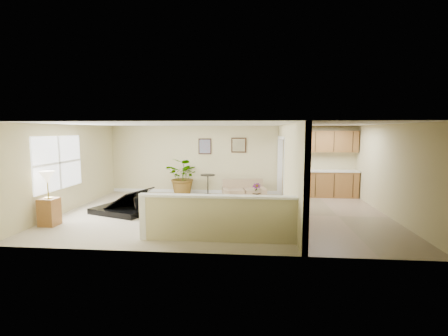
# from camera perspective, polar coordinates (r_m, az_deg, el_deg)

# --- Properties ---
(floor) EXTENTS (9.00, 9.00, 0.00)m
(floor) POSITION_cam_1_polar(r_m,az_deg,el_deg) (9.22, -0.16, -8.03)
(floor) COLOR tan
(floor) RESTS_ON ground
(back_wall) EXTENTS (9.00, 0.04, 2.50)m
(back_wall) POSITION_cam_1_polar(r_m,az_deg,el_deg) (11.96, 1.17, 1.42)
(back_wall) COLOR #CDC28C
(back_wall) RESTS_ON floor
(front_wall) EXTENTS (9.00, 0.04, 2.50)m
(front_wall) POSITION_cam_1_polar(r_m,az_deg,el_deg) (6.03, -2.81, -3.66)
(front_wall) COLOR #CDC28C
(front_wall) RESTS_ON floor
(left_wall) EXTENTS (0.04, 6.00, 2.50)m
(left_wall) POSITION_cam_1_polar(r_m,az_deg,el_deg) (10.41, -25.65, 0.01)
(left_wall) COLOR #CDC28C
(left_wall) RESTS_ON floor
(right_wall) EXTENTS (0.04, 6.00, 2.50)m
(right_wall) POSITION_cam_1_polar(r_m,az_deg,el_deg) (9.67, 27.44, -0.54)
(right_wall) COLOR #CDC28C
(right_wall) RESTS_ON floor
(ceiling) EXTENTS (9.00, 6.00, 0.04)m
(ceiling) POSITION_cam_1_polar(r_m,az_deg,el_deg) (8.92, -0.16, 7.71)
(ceiling) COLOR silver
(ceiling) RESTS_ON back_wall
(kitchen_vinyl) EXTENTS (2.70, 6.00, 0.01)m
(kitchen_vinyl) POSITION_cam_1_polar(r_m,az_deg,el_deg) (9.47, 19.39, -7.98)
(kitchen_vinyl) COLOR gray
(kitchen_vinyl) RESTS_ON floor
(interior_partition) EXTENTS (0.18, 5.99, 2.50)m
(interior_partition) POSITION_cam_1_polar(r_m,az_deg,el_deg) (9.25, 11.16, -0.40)
(interior_partition) COLOR #CDC28C
(interior_partition) RESTS_ON floor
(pony_half_wall) EXTENTS (3.42, 0.22, 1.00)m
(pony_half_wall) POSITION_cam_1_polar(r_m,az_deg,el_deg) (6.86, -1.32, -8.66)
(pony_half_wall) COLOR #CDC28C
(pony_half_wall) RESTS_ON floor
(left_window) EXTENTS (0.05, 2.15, 1.45)m
(left_window) POSITION_cam_1_polar(r_m,az_deg,el_deg) (9.96, -27.10, 0.82)
(left_window) COLOR white
(left_window) RESTS_ON left_wall
(wall_art_left) EXTENTS (0.48, 0.04, 0.58)m
(wall_art_left) POSITION_cam_1_polar(r_m,az_deg,el_deg) (12.00, -3.37, 3.82)
(wall_art_left) COLOR #372114
(wall_art_left) RESTS_ON back_wall
(wall_mirror) EXTENTS (0.55, 0.04, 0.55)m
(wall_mirror) POSITION_cam_1_polar(r_m,az_deg,el_deg) (11.87, 2.61, 4.03)
(wall_mirror) COLOR #372114
(wall_mirror) RESTS_ON back_wall
(kitchen_cabinets) EXTENTS (2.36, 0.65, 2.33)m
(kitchen_cabinets) POSITION_cam_1_polar(r_m,az_deg,el_deg) (11.94, 16.53, -0.70)
(kitchen_cabinets) COLOR #996032
(kitchen_cabinets) RESTS_ON floor
(piano) EXTENTS (2.17, 2.15, 1.48)m
(piano) POSITION_cam_1_polar(r_m,az_deg,el_deg) (9.86, -16.92, -3.67)
(piano) COLOR black
(piano) RESTS_ON floor
(piano_bench) EXTENTS (0.60, 0.82, 0.49)m
(piano_bench) POSITION_cam_1_polar(r_m,az_deg,el_deg) (9.16, -12.07, -6.67)
(piano_bench) COLOR black
(piano_bench) RESTS_ON floor
(loveseat) EXTENTS (1.60, 1.10, 0.83)m
(loveseat) POSITION_cam_1_polar(r_m,az_deg,el_deg) (11.30, 3.51, -3.68)
(loveseat) COLOR tan
(loveseat) RESTS_ON floor
(accent_table) EXTENTS (0.52, 0.52, 0.76)m
(accent_table) POSITION_cam_1_polar(r_m,az_deg,el_deg) (11.68, -2.85, -2.49)
(accent_table) COLOR black
(accent_table) RESTS_ON floor
(palm_plant) EXTENTS (1.54, 1.46, 1.35)m
(palm_plant) POSITION_cam_1_polar(r_m,az_deg,el_deg) (11.79, -7.08, -1.58)
(palm_plant) COLOR black
(palm_plant) RESTS_ON floor
(small_plant) EXTENTS (0.36, 0.36, 0.55)m
(small_plant) POSITION_cam_1_polar(r_m,az_deg,el_deg) (11.08, 5.69, -4.33)
(small_plant) COLOR black
(small_plant) RESTS_ON floor
(lamp_stand) EXTENTS (0.41, 0.41, 1.35)m
(lamp_stand) POSITION_cam_1_polar(r_m,az_deg,el_deg) (9.06, -28.45, -5.38)
(lamp_stand) COLOR #996032
(lamp_stand) RESTS_ON floor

